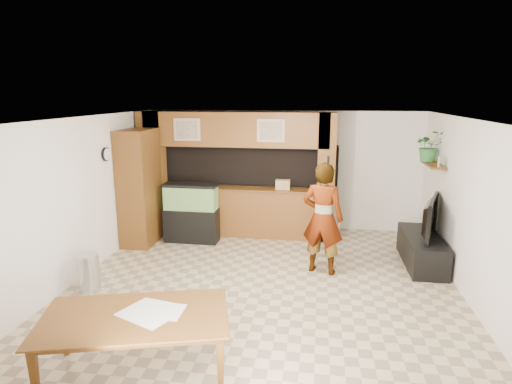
% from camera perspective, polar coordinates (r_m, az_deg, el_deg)
% --- Properties ---
extents(floor, '(6.50, 6.50, 0.00)m').
position_cam_1_polar(floor, '(6.83, 0.89, -12.68)').
color(floor, tan).
rests_on(floor, ground).
extents(ceiling, '(6.50, 6.50, 0.00)m').
position_cam_1_polar(ceiling, '(6.16, 0.97, 9.66)').
color(ceiling, white).
rests_on(ceiling, wall_back).
extents(wall_back, '(6.00, 0.00, 6.00)m').
position_cam_1_polar(wall_back, '(9.53, 3.54, 2.96)').
color(wall_back, silver).
rests_on(wall_back, floor).
extents(wall_left, '(0.00, 6.50, 6.50)m').
position_cam_1_polar(wall_left, '(7.38, -22.82, -1.02)').
color(wall_left, silver).
rests_on(wall_left, floor).
extents(wall_right, '(0.00, 6.50, 6.50)m').
position_cam_1_polar(wall_right, '(6.69, 27.36, -2.85)').
color(wall_right, silver).
rests_on(wall_right, floor).
extents(partition, '(4.20, 0.99, 2.60)m').
position_cam_1_polar(partition, '(9.06, -2.80, 2.52)').
color(partition, brown).
rests_on(partition, floor).
extents(wall_clock, '(0.05, 0.25, 0.25)m').
position_cam_1_polar(wall_clock, '(8.11, -19.36, 4.77)').
color(wall_clock, black).
rests_on(wall_clock, wall_left).
extents(wall_shelf, '(0.25, 0.90, 0.04)m').
position_cam_1_polar(wall_shelf, '(8.40, 22.53, 3.39)').
color(wall_shelf, brown).
rests_on(wall_shelf, wall_right).
extents(pantry_cabinet, '(0.57, 0.93, 2.28)m').
position_cam_1_polar(pantry_cabinet, '(8.77, -15.26, 0.59)').
color(pantry_cabinet, brown).
rests_on(pantry_cabinet, floor).
extents(trash_can, '(0.32, 0.32, 0.59)m').
position_cam_1_polar(trash_can, '(7.10, -21.40, -9.97)').
color(trash_can, '#B2B2B7').
rests_on(trash_can, floor).
extents(aquarium, '(1.09, 0.41, 1.20)m').
position_cam_1_polar(aquarium, '(8.77, -8.61, -2.84)').
color(aquarium, black).
rests_on(aquarium, floor).
extents(tv_stand, '(0.58, 1.58, 0.53)m').
position_cam_1_polar(tv_stand, '(8.16, 21.21, -7.20)').
color(tv_stand, black).
rests_on(tv_stand, floor).
extents(television, '(0.54, 1.19, 0.69)m').
position_cam_1_polar(television, '(7.98, 21.57, -3.09)').
color(television, black).
rests_on(television, tv_stand).
extents(photo_frame, '(0.05, 0.14, 0.18)m').
position_cam_1_polar(photo_frame, '(8.05, 23.16, 3.74)').
color(photo_frame, tan).
rests_on(photo_frame, wall_shelf).
extents(potted_plant, '(0.60, 0.55, 0.58)m').
position_cam_1_polar(potted_plant, '(8.59, 22.13, 5.71)').
color(potted_plant, '#2D7134').
rests_on(potted_plant, wall_shelf).
extents(person, '(0.78, 0.61, 1.89)m').
position_cam_1_polar(person, '(7.17, 8.90, -3.50)').
color(person, '#957752').
rests_on(person, floor).
extents(microphone, '(0.04, 0.10, 0.17)m').
position_cam_1_polar(microphone, '(6.80, 9.61, 4.12)').
color(microphone, black).
rests_on(microphone, person).
extents(dining_table, '(2.16, 1.56, 0.68)m').
position_cam_1_polar(dining_table, '(4.98, -15.69, -19.23)').
color(dining_table, brown).
rests_on(dining_table, floor).
extents(newspaper_a, '(0.69, 0.61, 0.01)m').
position_cam_1_polar(newspaper_a, '(4.83, -14.30, -15.46)').
color(newspaper_a, silver).
rests_on(newspaper_a, dining_table).
extents(newspaper_b, '(0.49, 0.36, 0.01)m').
position_cam_1_polar(newspaper_b, '(4.86, -12.66, -15.21)').
color(newspaper_b, silver).
rests_on(newspaper_b, dining_table).
extents(newspaper_c, '(0.56, 0.46, 0.01)m').
position_cam_1_polar(newspaper_c, '(4.91, -13.32, -14.91)').
color(newspaper_c, silver).
rests_on(newspaper_c, dining_table).
extents(counter_box, '(0.29, 0.20, 0.19)m').
position_cam_1_polar(counter_box, '(8.77, 3.60, 0.99)').
color(counter_box, tan).
rests_on(counter_box, partition).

